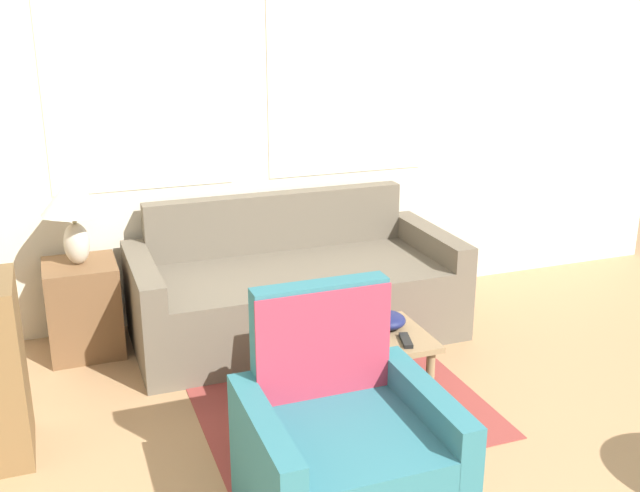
% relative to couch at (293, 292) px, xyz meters
% --- Properties ---
extents(wall_back, '(6.40, 0.06, 2.60)m').
position_rel_couch_xyz_m(wall_back, '(-0.06, 0.47, 1.04)').
color(wall_back, silver).
rests_on(wall_back, ground_plane).
extents(rug, '(1.45, 2.01, 0.01)m').
position_rel_couch_xyz_m(rug, '(-0.07, -0.57, -0.26)').
color(rug, brown).
rests_on(rug, ground_plane).
extents(couch, '(1.99, 0.91, 0.83)m').
position_rel_couch_xyz_m(couch, '(0.00, 0.00, 0.00)').
color(couch, '#665B4C').
rests_on(couch, ground_plane).
extents(armchair, '(0.77, 0.72, 0.93)m').
position_rel_couch_xyz_m(armchair, '(-0.39, -1.78, 0.01)').
color(armchair, '#2D6B75').
rests_on(armchair, ground_plane).
extents(side_table, '(0.41, 0.41, 0.56)m').
position_rel_couch_xyz_m(side_table, '(-1.26, 0.16, 0.01)').
color(side_table, brown).
rests_on(side_table, ground_plane).
extents(table_lamp, '(0.35, 0.35, 0.51)m').
position_rel_couch_xyz_m(table_lamp, '(-1.26, 0.16, 0.65)').
color(table_lamp, beige).
rests_on(table_lamp, side_table).
extents(coffee_table, '(0.81, 0.48, 0.42)m').
position_rel_couch_xyz_m(coffee_table, '(-0.07, -1.07, 0.09)').
color(coffee_table, '#8E704C').
rests_on(coffee_table, ground_plane).
extents(laptop, '(0.31, 0.32, 0.27)m').
position_rel_couch_xyz_m(laptop, '(-0.13, -1.03, 0.21)').
color(laptop, black).
rests_on(laptop, coffee_table).
extents(cup_navy, '(0.10, 0.10, 0.08)m').
position_rel_couch_xyz_m(cup_navy, '(-0.35, -0.94, 0.19)').
color(cup_navy, white).
rests_on(cup_navy, coffee_table).
extents(snack_bowl, '(0.20, 0.20, 0.08)m').
position_rel_couch_xyz_m(snack_bowl, '(0.17, -1.00, 0.19)').
color(snack_bowl, '#191E4C').
rests_on(snack_bowl, coffee_table).
extents(tv_remote, '(0.08, 0.16, 0.02)m').
position_rel_couch_xyz_m(tv_remote, '(0.18, -1.19, 0.16)').
color(tv_remote, black).
rests_on(tv_remote, coffee_table).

